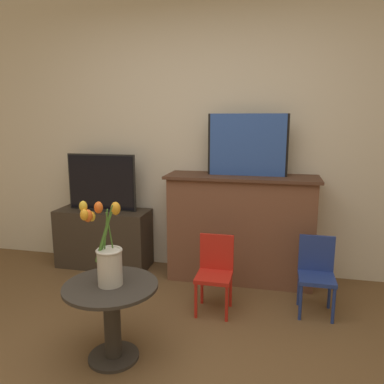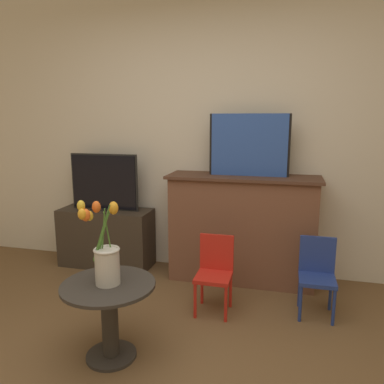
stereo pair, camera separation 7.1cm
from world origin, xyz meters
The scene contains 9 objects.
wall_back centered at (0.00, 2.13, 1.35)m, with size 8.00×0.06×2.70m.
fireplace_mantel centered at (0.32, 1.90, 0.50)m, with size 1.35×0.44×0.97m.
painting centered at (0.36, 1.90, 1.24)m, with size 0.70×0.03×0.54m.
tv_stand centered at (-1.05, 1.90, 0.29)m, with size 0.92×0.36×0.58m.
tv_monitor centered at (-1.05, 1.91, 0.85)m, with size 0.70×0.12×0.55m.
chair_red centered at (0.19, 1.27, 0.33)m, with size 0.27×0.27×0.59m.
chair_blue centered at (0.95, 1.42, 0.33)m, with size 0.27×0.27×0.59m.
side_table centered at (-0.33, 0.52, 0.32)m, with size 0.57×0.57×0.49m.
vase_tulips centered at (-0.34, 0.53, 0.67)m, with size 0.24×0.21×0.51m.
Camera 1 is at (0.62, -1.41, 1.47)m, focal length 35.00 mm.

